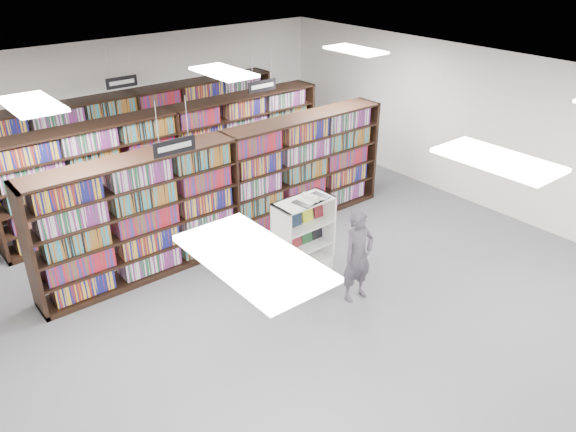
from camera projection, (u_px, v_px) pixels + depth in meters
floor at (301, 289)px, 9.10m from camera, size 12.00×12.00×0.00m
ceiling at (303, 95)px, 7.65m from camera, size 10.00×12.00×0.10m
wall_back at (129, 111)px, 12.54m from camera, size 10.00×0.10×3.20m
wall_right at (494, 133)px, 11.17m from camera, size 0.10×12.00×3.20m
bookshelf_row_near at (230, 191)px, 10.02m from camera, size 7.00×0.60×2.10m
bookshelf_row_mid at (175, 159)px, 11.40m from camera, size 7.00×0.60×2.10m
bookshelf_row_far at (138, 138)px, 12.59m from camera, size 7.00×0.60×2.10m
aisle_sign_left at (174, 145)px, 7.81m from camera, size 0.65×0.02×0.80m
aisle_sign_right at (262, 85)px, 10.88m from camera, size 0.65×0.02×0.80m
aisle_sign_center at (122, 81)px, 11.15m from camera, size 0.65×0.02×0.80m
troffer_front_left at (253, 258)px, 3.91m from camera, size 0.60×1.20×0.04m
troffer_front_center at (498, 160)px, 5.59m from camera, size 0.60×1.20×0.04m
troffer_back_left at (32, 104)px, 7.38m from camera, size 0.60×1.20×0.04m
troffer_back_center at (223, 72)px, 9.06m from camera, size 0.60×1.20×0.04m
troffer_back_right at (355, 50)px, 10.74m from camera, size 0.60×1.20×0.04m
endcap_display at (302, 250)px, 9.32m from camera, size 1.00×0.52×1.39m
open_book at (311, 198)px, 8.87m from camera, size 0.63×0.42×0.13m
shopper at (358, 256)px, 8.58m from camera, size 0.57×0.39×1.51m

